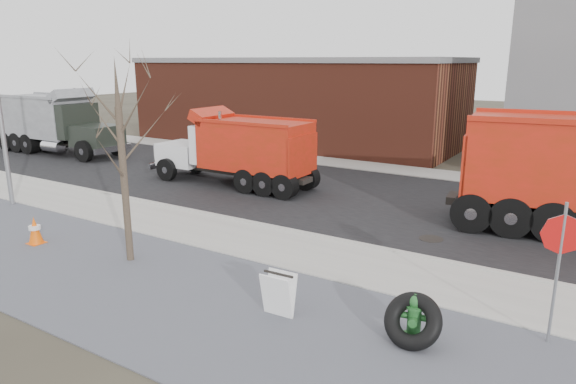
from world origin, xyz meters
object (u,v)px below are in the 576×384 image
Objects in this scene: stop_sign at (560,249)px; dump_truck_grey at (56,121)px; truck_tire at (413,321)px; fire_hydrant at (414,319)px; dump_truck_red_b at (238,148)px; sandwich_board at (278,294)px.

stop_sign is 26.78m from dump_truck_grey.
truck_tire is 0.41× the size of stop_sign.
truck_tire reaches higher than fire_hydrant.
truck_tire is 0.15× the size of dump_truck_red_b.
stop_sign reaches higher than sandwich_board.
dump_truck_grey is (-13.29, 0.81, 0.23)m from dump_truck_red_b.
stop_sign is (2.13, 1.37, 1.38)m from truck_tire.
dump_truck_red_b is at bearing -5.27° from dump_truck_grey.
stop_sign is at bearing 150.75° from dump_truck_red_b.
dump_truck_grey reaches higher than fire_hydrant.
stop_sign is 0.34× the size of dump_truck_grey.
stop_sign is 5.29m from sandwich_board.
dump_truck_grey is at bearing 159.06° from truck_tire.
fire_hydrant is at bearing 10.40° from sandwich_board.
sandwich_board is (-2.64, -0.59, 0.07)m from fire_hydrant.
stop_sign reaches higher than truck_tire.
dump_truck_red_b is (-12.38, 6.82, -0.26)m from stop_sign.
truck_tire is 2.70m from sandwich_board.
dump_truck_red_b is 13.31m from dump_truck_grey.
dump_truck_red_b reaches higher than fire_hydrant.
fire_hydrant is 0.13× the size of dump_truck_red_b.
truck_tire is (0.03, -0.18, 0.05)m from fire_hydrant.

